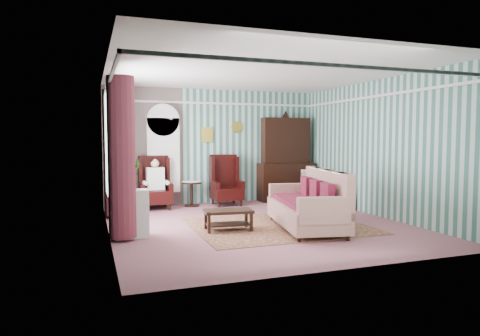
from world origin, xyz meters
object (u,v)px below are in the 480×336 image
object	(u,v)px
bookcase	(163,161)
seated_woman	(155,184)
wingback_right	(227,180)
nest_table	(342,198)
floral_armchair	(292,188)
round_side_table	(192,194)
coffee_table	(228,220)
plant_stand	(131,214)
dresser_hutch	(286,156)
wingback_left	(155,183)
sofa	(306,199)

from	to	relation	value
bookcase	seated_woman	bearing A→B (deg)	-122.66
wingback_right	seated_woman	xyz separation A→B (m)	(-1.75, 0.00, -0.04)
nest_table	floral_armchair	distance (m)	1.18
wingback_right	round_side_table	size ratio (longest dim) A/B	2.08
wingback_right	nest_table	world-z (taller)	wingback_right
nest_table	coffee_table	bearing A→B (deg)	-158.68
bookcase	plant_stand	distance (m)	3.39
round_side_table	coffee_table	xyz separation A→B (m)	(-0.01, -2.94, -0.11)
nest_table	dresser_hutch	bearing A→B (deg)	107.39
nest_table	plant_stand	distance (m)	5.02
floral_armchair	bookcase	bearing A→B (deg)	88.72
coffee_table	bookcase	bearing A→B (deg)	101.36
wingback_left	floral_armchair	bearing A→B (deg)	-17.16
nest_table	bookcase	bearing A→B (deg)	153.08
coffee_table	wingback_left	bearing A→B (deg)	107.66
round_side_table	plant_stand	bearing A→B (deg)	-120.38
dresser_hutch	wingback_right	distance (m)	1.86
floral_armchair	plant_stand	bearing A→B (deg)	139.00
wingback_right	coffee_table	bearing A→B (deg)	-107.14
dresser_hutch	floral_armchair	size ratio (longest dim) A/B	2.38
floral_armchair	dresser_hutch	bearing A→B (deg)	4.94
seated_woman	floral_armchair	distance (m)	3.22
seated_woman	plant_stand	bearing A→B (deg)	-106.22
wingback_right	nest_table	bearing A→B (deg)	-33.75
wingback_right	coffee_table	distance (m)	2.95
round_side_table	nest_table	xyz separation A→B (m)	(3.17, -1.70, -0.03)
wingback_left	seated_woman	world-z (taller)	wingback_left
nest_table	floral_armchair	world-z (taller)	floral_armchair
wingback_left	sofa	world-z (taller)	wingback_left
seated_woman	coffee_table	distance (m)	2.96
wingback_right	floral_armchair	xyz separation A→B (m)	(1.33, -0.95, -0.13)
round_side_table	bookcase	bearing A→B (deg)	159.73
seated_woman	coffee_table	bearing A→B (deg)	-72.34
round_side_table	floral_armchair	xyz separation A→B (m)	(2.18, -1.10, 0.20)
wingback_left	coffee_table	size ratio (longest dim) A/B	1.45
coffee_table	dresser_hutch	bearing A→B (deg)	49.54
bookcase	nest_table	distance (m)	4.37
nest_table	plant_stand	size ratio (longest dim) A/B	0.68
wingback_left	seated_woman	bearing A→B (deg)	0.00
bookcase	seated_woman	world-z (taller)	bookcase
sofa	plant_stand	bearing A→B (deg)	93.81
floral_armchair	seated_woman	bearing A→B (deg)	96.93
round_side_table	floral_armchair	distance (m)	2.45
plant_stand	coffee_table	bearing A→B (deg)	-1.41
sofa	seated_woman	bearing A→B (deg)	46.82
wingback_left	coffee_table	distance (m)	2.96
wingback_left	round_side_table	size ratio (longest dim) A/B	2.08
seated_woman	plant_stand	xyz separation A→B (m)	(-0.80, -2.75, -0.19)
dresser_hutch	wingback_left	bearing A→B (deg)	-175.59
plant_stand	coffee_table	distance (m)	1.70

